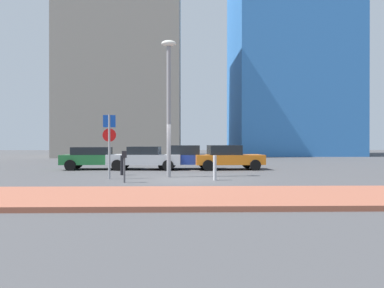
% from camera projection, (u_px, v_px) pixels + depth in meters
% --- Properties ---
extents(ground_plane, '(120.00, 120.00, 0.00)m').
position_uv_depth(ground_plane, '(184.00, 179.00, 15.37)').
color(ground_plane, '#424244').
extents(sidewalk_brick, '(40.00, 3.76, 0.14)m').
position_uv_depth(sidewalk_brick, '(185.00, 197.00, 9.90)').
color(sidewalk_brick, '#93513D').
rests_on(sidewalk_brick, ground).
extents(parked_car_green, '(4.42, 2.29, 1.37)m').
position_uv_depth(parked_car_green, '(97.00, 157.00, 20.99)').
color(parked_car_green, '#237238').
rests_on(parked_car_green, ground).
extents(parked_car_silver, '(4.49, 2.27, 1.40)m').
position_uv_depth(parked_car_silver, '(145.00, 158.00, 20.83)').
color(parked_car_silver, '#B7BABF').
rests_on(parked_car_silver, ground).
extents(parked_car_blue, '(4.05, 1.99, 1.47)m').
position_uv_depth(parked_car_blue, '(185.00, 157.00, 21.19)').
color(parked_car_blue, '#1E389E').
rests_on(parked_car_blue, ground).
extents(parked_car_orange, '(4.25, 2.32, 1.48)m').
position_uv_depth(parked_car_orange, '(227.00, 157.00, 20.86)').
color(parked_car_orange, orange).
rests_on(parked_car_orange, ground).
extents(parking_sign_post, '(0.60, 0.10, 2.91)m').
position_uv_depth(parking_sign_post, '(109.00, 138.00, 15.38)').
color(parking_sign_post, gray).
rests_on(parking_sign_post, ground).
extents(parking_meter, '(0.18, 0.14, 1.30)m').
position_uv_depth(parking_meter, '(124.00, 162.00, 13.98)').
color(parking_meter, '#4C4C51').
rests_on(parking_meter, ground).
extents(street_lamp, '(0.70, 0.36, 6.50)m').
position_uv_depth(street_lamp, '(169.00, 96.00, 16.21)').
color(street_lamp, gray).
rests_on(street_lamp, ground).
extents(traffic_bollard_near, '(0.15, 0.15, 0.99)m').
position_uv_depth(traffic_bollard_near, '(122.00, 165.00, 17.24)').
color(traffic_bollard_near, black).
rests_on(traffic_bollard_near, ground).
extents(traffic_bollard_mid, '(0.15, 0.15, 1.08)m').
position_uv_depth(traffic_bollard_mid, '(215.00, 168.00, 14.85)').
color(traffic_bollard_mid, '#B7B7BC').
rests_on(traffic_bollard_mid, ground).
extents(building_colorful_midrise, '(14.79, 13.46, 28.92)m').
position_uv_depth(building_colorful_midrise, '(288.00, 47.00, 45.88)').
color(building_colorful_midrise, '#3372BF').
rests_on(building_colorful_midrise, ground).
extents(building_under_construction, '(13.56, 12.40, 23.33)m').
position_uv_depth(building_under_construction, '(125.00, 61.00, 41.89)').
color(building_under_construction, gray).
rests_on(building_under_construction, ground).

